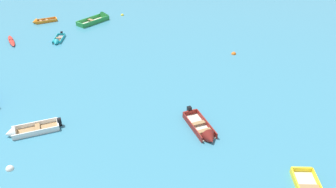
% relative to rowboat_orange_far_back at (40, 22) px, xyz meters
% --- Properties ---
extents(rowboat_orange_far_back, '(2.94, 2.02, 0.86)m').
position_rel_rowboat_orange_far_back_xyz_m(rowboat_orange_far_back, '(0.00, 0.00, 0.00)').
color(rowboat_orange_far_back, gray).
rests_on(rowboat_orange_far_back, ground_plane).
extents(rowboat_white_back_row_right, '(3.65, 2.15, 1.01)m').
position_rel_rowboat_orange_far_back_xyz_m(rowboat_white_back_row_right, '(5.20, -21.27, 0.04)').
color(rowboat_white_back_row_right, '#99754C').
rests_on(rowboat_white_back_row_right, ground_plane).
extents(rowboat_maroon_near_camera, '(2.26, 3.80, 1.05)m').
position_rel_rowboat_orange_far_back_xyz_m(rowboat_maroon_near_camera, '(17.36, -21.60, 0.05)').
color(rowboat_maroon_near_camera, beige).
rests_on(rowboat_maroon_near_camera, ground_plane).
extents(kayak_red_midfield_left, '(1.92, 3.01, 0.30)m').
position_rel_rowboat_orange_far_back_xyz_m(kayak_red_midfield_left, '(-1.27, -5.74, 0.00)').
color(kayak_red_midfield_left, red).
rests_on(kayak_red_midfield_left, ground_plane).
extents(rowboat_green_cluster_inner, '(3.92, 4.24, 1.28)m').
position_rel_rowboat_orange_far_back_xyz_m(rowboat_green_cluster_inner, '(7.10, 0.82, 0.08)').
color(rowboat_green_cluster_inner, beige).
rests_on(rowboat_green_cluster_inner, ground_plane).
extents(rowboat_turquoise_back_row_center, '(0.85, 2.84, 0.75)m').
position_rel_rowboat_orange_far_back_xyz_m(rowboat_turquoise_back_row_center, '(3.60, -5.89, -0.01)').
color(rowboat_turquoise_back_row_center, gray).
rests_on(rowboat_turquoise_back_row_center, ground_plane).
extents(mooring_buoy_trailing, '(0.47, 0.47, 0.47)m').
position_rel_rowboat_orange_far_back_xyz_m(mooring_buoy_trailing, '(5.51, -24.65, -0.14)').
color(mooring_buoy_trailing, silver).
rests_on(mooring_buoy_trailing, ground_plane).
extents(mooring_buoy_near_foreground, '(0.46, 0.46, 0.46)m').
position_rel_rowboat_orange_far_back_xyz_m(mooring_buoy_near_foreground, '(21.59, -9.14, -0.14)').
color(mooring_buoy_near_foreground, orange).
rests_on(mooring_buoy_near_foreground, ground_plane).
extents(mooring_buoy_central, '(0.40, 0.40, 0.40)m').
position_rel_rowboat_orange_far_back_xyz_m(mooring_buoy_central, '(9.60, 2.47, -0.14)').
color(mooring_buoy_central, yellow).
rests_on(mooring_buoy_central, ground_plane).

